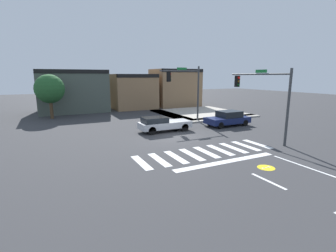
# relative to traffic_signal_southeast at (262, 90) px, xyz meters

# --- Properties ---
(ground_plane) EXTENTS (120.00, 120.00, 0.00)m
(ground_plane) POSITION_rel_traffic_signal_southeast_xyz_m (-5.80, 3.33, -3.76)
(ground_plane) COLOR #353538
(crosswalk_near) EXTENTS (9.32, 2.60, 0.01)m
(crosswalk_near) POSITION_rel_traffic_signal_southeast_xyz_m (-5.80, -1.17, -3.76)
(crosswalk_near) COLOR silver
(crosswalk_near) RESTS_ON ground_plane
(bike_detector_marking) EXTENTS (0.92, 0.92, 0.01)m
(bike_detector_marking) POSITION_rel_traffic_signal_southeast_xyz_m (-4.52, -4.88, -3.76)
(bike_detector_marking) COLOR yellow
(bike_detector_marking) RESTS_ON ground_plane
(curb_corner_northeast) EXTENTS (10.00, 10.60, 0.15)m
(curb_corner_northeast) POSITION_rel_traffic_signal_southeast_xyz_m (2.70, 12.74, -3.69)
(curb_corner_northeast) COLOR #B2AA9E
(curb_corner_northeast) RESTS_ON ground_plane
(storefront_row) EXTENTS (23.44, 6.44, 5.88)m
(storefront_row) POSITION_rel_traffic_signal_southeast_xyz_m (-4.39, 22.23, -0.95)
(storefront_row) COLOR #4C564C
(storefront_row) RESTS_ON ground_plane
(traffic_signal_southeast) EXTENTS (0.32, 5.90, 5.33)m
(traffic_signal_southeast) POSITION_rel_traffic_signal_southeast_xyz_m (0.00, 0.00, 0.00)
(traffic_signal_southeast) COLOR #383A3D
(traffic_signal_southeast) RESTS_ON ground_plane
(traffic_signal_northeast) EXTENTS (4.52, 0.32, 5.80)m
(traffic_signal_northeast) POSITION_rel_traffic_signal_southeast_xyz_m (-1.83, 8.39, 0.20)
(traffic_signal_northeast) COLOR #383A3D
(traffic_signal_northeast) RESTS_ON ground_plane
(car_navy) EXTENTS (4.39, 1.93, 1.45)m
(car_navy) POSITION_rel_traffic_signal_southeast_xyz_m (1.13, 5.14, -3.03)
(car_navy) COLOR #141E4C
(car_navy) RESTS_ON ground_plane
(car_silver) EXTENTS (4.60, 1.73, 1.33)m
(car_silver) POSITION_rel_traffic_signal_southeast_xyz_m (-5.74, 5.57, -3.07)
(car_silver) COLOR #B7BABF
(car_silver) RESTS_ON ground_plane
(roadside_tree) EXTENTS (3.24, 3.24, 5.02)m
(roadside_tree) POSITION_rel_traffic_signal_southeast_xyz_m (-14.30, 17.33, -0.38)
(roadside_tree) COLOR #4C3823
(roadside_tree) RESTS_ON ground_plane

